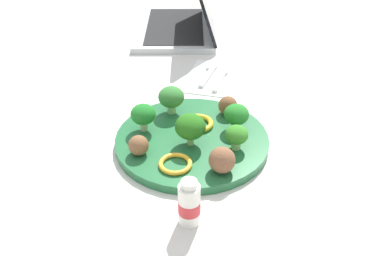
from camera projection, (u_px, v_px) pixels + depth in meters
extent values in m
plane|color=silver|center=(192.00, 144.00, 0.82)|extent=(4.00, 4.00, 0.00)
cylinder|color=#236638|center=(192.00, 141.00, 0.81)|extent=(0.28, 0.28, 0.02)
cylinder|color=#8DC76C|center=(236.00, 145.00, 0.78)|extent=(0.02, 0.02, 0.01)
ellipsoid|color=#358125|center=(237.00, 135.00, 0.76)|extent=(0.04, 0.04, 0.03)
cylinder|color=#8EBF68|center=(188.00, 140.00, 0.79)|extent=(0.01, 0.01, 0.02)
ellipsoid|color=#266819|center=(188.00, 126.00, 0.77)|extent=(0.05, 0.05, 0.04)
cylinder|color=#AABF83|center=(144.00, 126.00, 0.82)|extent=(0.01, 0.01, 0.02)
ellipsoid|color=#1F7426|center=(143.00, 114.00, 0.81)|extent=(0.05, 0.05, 0.04)
cylinder|color=#93C680|center=(172.00, 109.00, 0.87)|extent=(0.02, 0.02, 0.02)
ellipsoid|color=#357732|center=(171.00, 97.00, 0.86)|extent=(0.05, 0.05, 0.04)
cylinder|color=#93C269|center=(236.00, 126.00, 0.83)|extent=(0.02, 0.02, 0.01)
ellipsoid|color=#257A27|center=(236.00, 114.00, 0.81)|extent=(0.05, 0.05, 0.04)
sphere|color=brown|center=(228.00, 106.00, 0.86)|extent=(0.04, 0.04, 0.04)
sphere|color=brown|center=(139.00, 145.00, 0.76)|extent=(0.04, 0.04, 0.04)
sphere|color=brown|center=(222.00, 160.00, 0.72)|extent=(0.04, 0.04, 0.04)
torus|color=yellow|center=(175.00, 164.00, 0.74)|extent=(0.07, 0.07, 0.01)
torus|color=yellow|center=(198.00, 123.00, 0.84)|extent=(0.08, 0.08, 0.01)
cube|color=white|center=(214.00, 77.00, 1.03)|extent=(0.18, 0.14, 0.01)
cube|color=silver|center=(205.00, 77.00, 1.02)|extent=(0.09, 0.03, 0.01)
cube|color=silver|center=(212.00, 66.00, 1.07)|extent=(0.03, 0.03, 0.01)
cube|color=white|center=(219.00, 82.00, 1.00)|extent=(0.09, 0.02, 0.01)
cube|color=silver|center=(226.00, 68.00, 1.06)|extent=(0.06, 0.03, 0.01)
cylinder|color=white|center=(189.00, 205.00, 0.64)|extent=(0.03, 0.03, 0.07)
cylinder|color=red|center=(189.00, 206.00, 0.64)|extent=(0.03, 0.03, 0.02)
cylinder|color=silver|center=(189.00, 184.00, 0.62)|extent=(0.02, 0.02, 0.01)
cube|color=#BBBBBB|center=(175.00, 29.00, 1.27)|extent=(0.35, 0.26, 0.02)
cube|color=black|center=(175.00, 26.00, 1.27)|extent=(0.30, 0.19, 0.00)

